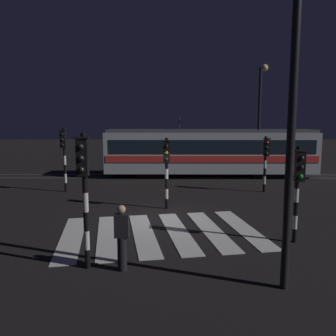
% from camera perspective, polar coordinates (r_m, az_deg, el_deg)
% --- Properties ---
extents(ground_plane, '(120.00, 120.00, 0.00)m').
position_cam_1_polar(ground_plane, '(13.80, -0.97, -8.16)').
color(ground_plane, black).
extents(rail_near, '(80.00, 0.12, 0.03)m').
position_cam_1_polar(rail_near, '(23.00, -0.39, -1.68)').
color(rail_near, '#59595E').
rests_on(rail_near, ground).
extents(rail_far, '(80.00, 0.12, 0.03)m').
position_cam_1_polar(rail_far, '(24.42, -0.35, -1.13)').
color(rail_far, '#59595E').
rests_on(rail_far, ground).
extents(crosswalk_zebra, '(7.33, 5.64, 0.02)m').
position_cam_1_polar(crosswalk_zebra, '(11.92, -1.21, -10.69)').
color(crosswalk_zebra, silver).
rests_on(crosswalk_zebra, ground).
extents(traffic_light_corner_far_left, '(0.36, 0.42, 3.45)m').
position_cam_1_polar(traffic_light_corner_far_left, '(19.03, -16.95, 2.87)').
color(traffic_light_corner_far_left, black).
rests_on(traffic_light_corner_far_left, ground).
extents(traffic_light_kerb_mid_left, '(0.36, 0.42, 3.50)m').
position_cam_1_polar(traffic_light_kerb_mid_left, '(8.77, -13.81, -2.13)').
color(traffic_light_kerb_mid_left, black).
rests_on(traffic_light_kerb_mid_left, ground).
extents(traffic_light_corner_near_right, '(0.36, 0.42, 3.02)m').
position_cam_1_polar(traffic_light_corner_near_right, '(11.21, 20.86, -1.95)').
color(traffic_light_corner_near_right, black).
rests_on(traffic_light_corner_near_right, ground).
extents(traffic_light_median_centre, '(0.36, 0.42, 3.09)m').
position_cam_1_polar(traffic_light_median_centre, '(14.62, -0.24, 0.89)').
color(traffic_light_median_centre, black).
rests_on(traffic_light_median_centre, ground).
extents(traffic_light_corner_far_right, '(0.36, 0.42, 3.01)m').
position_cam_1_polar(traffic_light_corner_far_right, '(18.90, 15.97, 1.98)').
color(traffic_light_corner_far_right, black).
rests_on(traffic_light_corner_far_right, ground).
extents(street_lamp_trackside_right, '(0.44, 1.21, 7.28)m').
position_cam_1_polar(street_lamp_trackside_right, '(23.14, 15.12, 9.53)').
color(street_lamp_trackside_right, black).
rests_on(street_lamp_trackside_right, ground).
extents(street_lamp_near_kerb, '(0.44, 1.21, 7.38)m').
position_cam_1_polar(street_lamp_near_kerb, '(7.68, 20.82, 13.85)').
color(street_lamp_near_kerb, black).
rests_on(street_lamp_near_kerb, ground).
extents(tram, '(14.34, 2.58, 4.15)m').
position_cam_1_polar(tram, '(23.65, 7.00, 2.74)').
color(tram, '#B2BCC1').
rests_on(tram, ground).
extents(pedestrian_waiting_at_kerb, '(0.36, 0.24, 1.71)m').
position_cam_1_polar(pedestrian_waiting_at_kerb, '(8.92, -7.69, -11.34)').
color(pedestrian_waiting_at_kerb, black).
rests_on(pedestrian_waiting_at_kerb, ground).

